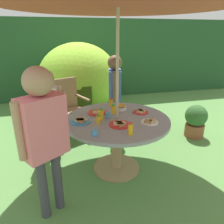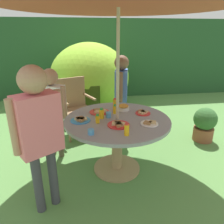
% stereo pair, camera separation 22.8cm
% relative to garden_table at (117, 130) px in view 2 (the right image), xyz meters
% --- Properties ---
extents(ground_plane, '(10.00, 10.00, 0.02)m').
position_rel_garden_table_xyz_m(ground_plane, '(0.00, 0.00, -0.56)').
color(ground_plane, '#548442').
extents(hedge_backdrop, '(9.00, 0.70, 2.00)m').
position_rel_garden_table_xyz_m(hedge_backdrop, '(0.00, 3.64, 0.46)').
color(hedge_backdrop, '#234C28').
rests_on(hedge_backdrop, ground_plane).
extents(garden_table, '(1.25, 1.25, 0.70)m').
position_rel_garden_table_xyz_m(garden_table, '(0.00, 0.00, 0.00)').
color(garden_table, tan).
rests_on(garden_table, ground_plane).
extents(wooden_chair, '(0.66, 0.63, 0.95)m').
position_rel_garden_table_xyz_m(wooden_chair, '(-0.54, 1.18, -0.02)').
color(wooden_chair, '#93704C').
rests_on(wooden_chair, ground_plane).
extents(dome_tent, '(1.90, 1.90, 1.48)m').
position_rel_garden_table_xyz_m(dome_tent, '(-0.22, 2.27, 0.19)').
color(dome_tent, '#8CC633').
rests_on(dome_tent, ground_plane).
extents(potted_plant, '(0.36, 0.36, 0.55)m').
position_rel_garden_table_xyz_m(potted_plant, '(1.52, 0.58, -0.26)').
color(potted_plant, brown).
rests_on(potted_plant, ground_plane).
extents(child_in_blue_shirt, '(0.27, 0.44, 1.34)m').
position_rel_garden_table_xyz_m(child_in_blue_shirt, '(0.23, 0.98, 0.31)').
color(child_in_blue_shirt, brown).
rests_on(child_in_blue_shirt, ground_plane).
extents(child_in_white_shirt, '(0.38, 0.31, 1.24)m').
position_rel_garden_table_xyz_m(child_in_white_shirt, '(-0.79, 0.44, 0.25)').
color(child_in_white_shirt, brown).
rests_on(child_in_white_shirt, ground_plane).
extents(child_in_pink_shirt, '(0.42, 0.37, 1.42)m').
position_rel_garden_table_xyz_m(child_in_pink_shirt, '(-0.79, -0.53, 0.36)').
color(child_in_pink_shirt, '#3F3F47').
rests_on(child_in_pink_shirt, ground_plane).
extents(snack_bowl, '(0.16, 0.16, 0.08)m').
position_rel_garden_table_xyz_m(snack_bowl, '(0.13, 0.28, 0.19)').
color(snack_bowl, white).
rests_on(snack_bowl, garden_table).
extents(plate_center_front, '(0.25, 0.25, 0.03)m').
position_rel_garden_table_xyz_m(plate_center_front, '(-0.02, -0.20, 0.17)').
color(plate_center_front, red).
rests_on(plate_center_front, garden_table).
extents(plate_far_left, '(0.19, 0.19, 0.03)m').
position_rel_garden_table_xyz_m(plate_far_left, '(0.35, 0.12, 0.17)').
color(plate_far_left, red).
rests_on(plate_far_left, garden_table).
extents(plate_center_back, '(0.20, 0.20, 0.03)m').
position_rel_garden_table_xyz_m(plate_center_back, '(0.33, -0.21, 0.17)').
color(plate_center_back, white).
rests_on(plate_center_back, garden_table).
extents(plate_near_left, '(0.25, 0.25, 0.03)m').
position_rel_garden_table_xyz_m(plate_near_left, '(-0.19, 0.24, 0.16)').
color(plate_near_left, red).
rests_on(plate_near_left, garden_table).
extents(plate_near_right, '(0.23, 0.23, 0.03)m').
position_rel_garden_table_xyz_m(plate_near_right, '(-0.43, -0.00, 0.17)').
color(plate_near_right, '#338CD8').
rests_on(plate_near_right, garden_table).
extents(juice_bottle_far_right, '(0.05, 0.05, 0.10)m').
position_rel_garden_table_xyz_m(juice_bottle_far_right, '(-0.24, -0.09, 0.20)').
color(juice_bottle_far_right, yellow).
rests_on(juice_bottle_far_right, garden_table).
extents(juice_bottle_mid_left, '(0.05, 0.05, 0.10)m').
position_rel_garden_table_xyz_m(juice_bottle_mid_left, '(0.05, 0.48, 0.20)').
color(juice_bottle_mid_left, yellow).
rests_on(juice_bottle_mid_left, garden_table).
extents(juice_bottle_mid_right, '(0.06, 0.06, 0.13)m').
position_rel_garden_table_xyz_m(juice_bottle_mid_right, '(-0.18, 0.04, 0.21)').
color(juice_bottle_mid_right, yellow).
rests_on(juice_bottle_mid_right, garden_table).
extents(juice_bottle_front_edge, '(0.05, 0.05, 0.13)m').
position_rel_garden_table_xyz_m(juice_bottle_front_edge, '(0.02, -0.44, 0.21)').
color(juice_bottle_front_edge, yellow).
rests_on(juice_bottle_front_edge, garden_table).
extents(juice_bottle_back_edge, '(0.05, 0.05, 0.12)m').
position_rel_garden_table_xyz_m(juice_bottle_back_edge, '(0.00, 0.18, 0.21)').
color(juice_bottle_back_edge, yellow).
rests_on(juice_bottle_back_edge, garden_table).
extents(cup_near, '(0.06, 0.06, 0.06)m').
position_rel_garden_table_xyz_m(cup_near, '(-0.33, -0.37, 0.18)').
color(cup_near, '#4C99D8').
rests_on(cup_near, garden_table).
extents(cup_far, '(0.06, 0.06, 0.07)m').
position_rel_garden_table_xyz_m(cup_far, '(-0.10, 0.05, 0.19)').
color(cup_far, '#4C99D8').
rests_on(cup_far, garden_table).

